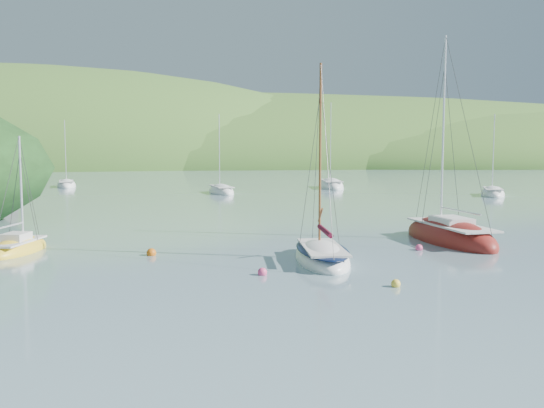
{
  "coord_description": "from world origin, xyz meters",
  "views": [
    {
      "loc": [
        -5.05,
        -23.17,
        5.63
      ],
      "look_at": [
        -1.42,
        8.0,
        2.61
      ],
      "focal_mm": 40.0,
      "sensor_mm": 36.0,
      "label": 1
    }
  ],
  "objects": [
    {
      "name": "distant_sloop_b",
      "position": [
        12.21,
        56.3,
        0.2
      ],
      "size": [
        3.76,
        8.96,
        12.47
      ],
      "rotation": [
        0.0,
        0.0,
        -0.08
      ],
      "color": "white",
      "rests_on": "ground"
    },
    {
      "name": "distant_sloop_a",
      "position": [
        -2.72,
        49.03,
        0.18
      ],
      "size": [
        3.86,
        7.55,
        10.27
      ],
      "rotation": [
        0.0,
        0.0,
        0.19
      ],
      "color": "white",
      "rests_on": "ground"
    },
    {
      "name": "sloop_red",
      "position": [
        9.43,
        10.67,
        0.24
      ],
      "size": [
        4.05,
        9.17,
        13.14
      ],
      "rotation": [
        0.0,
        0.0,
        0.11
      ],
      "color": "maroon",
      "rests_on": "ground"
    },
    {
      "name": "mooring_buoys",
      "position": [
        0.17,
        6.26,
        0.12
      ],
      "size": [
        18.93,
        11.02,
        0.5
      ],
      "color": "yellow",
      "rests_on": "ground"
    },
    {
      "name": "distant_sloop_c",
      "position": [
        -23.57,
        62.83,
        0.17
      ],
      "size": [
        3.89,
        7.36,
        9.99
      ],
      "rotation": [
        0.0,
        0.0,
        0.21
      ],
      "color": "white",
      "rests_on": "ground"
    },
    {
      "name": "daysailer_white",
      "position": [
        0.76,
        5.56,
        0.23
      ],
      "size": [
        2.73,
        6.83,
        10.37
      ],
      "rotation": [
        0.0,
        0.0,
        -0.04
      ],
      "color": "white",
      "rests_on": "ground"
    },
    {
      "name": "distant_sloop_d",
      "position": [
        27.8,
        41.96,
        0.17
      ],
      "size": [
        4.87,
        7.46,
        10.05
      ],
      "rotation": [
        0.0,
        0.0,
        -0.37
      ],
      "color": "white",
      "rests_on": "ground"
    },
    {
      "name": "ground",
      "position": [
        0.0,
        0.0,
        0.0
      ],
      "size": [
        700.0,
        700.0,
        0.0
      ],
      "primitive_type": "plane",
      "color": "slate",
      "rests_on": "ground"
    },
    {
      "name": "shoreline_hills",
      "position": [
        -9.66,
        172.42,
        0.0
      ],
      "size": [
        690.0,
        135.0,
        56.0
      ],
      "color": "#355E23",
      "rests_on": "ground"
    },
    {
      "name": "sailboat_yellow",
      "position": [
        -14.8,
        9.95,
        0.17
      ],
      "size": [
        3.0,
        5.38,
        6.75
      ],
      "rotation": [
        0.0,
        0.0,
        -0.2
      ],
      "color": "yellow",
      "rests_on": "ground"
    }
  ]
}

